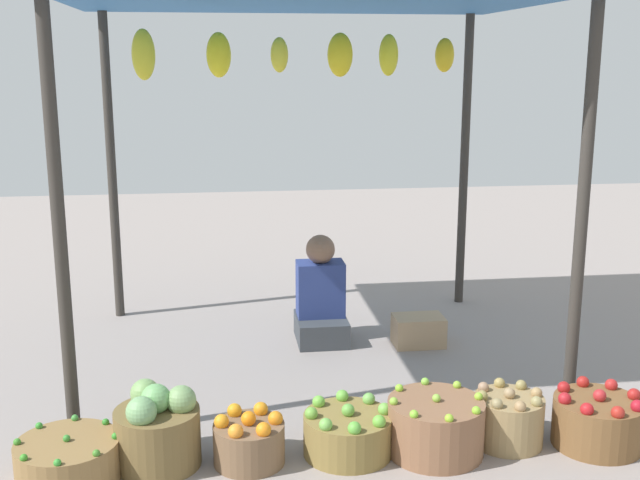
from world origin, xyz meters
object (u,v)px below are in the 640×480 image
basket_green_chilies (68,460)px  basket_green_apples (348,433)px  basket_red_apples (597,421)px  wooden_crate_near_vendor (418,331)px  basket_cabbages (157,430)px  vendor_person (321,300)px  basket_limes (435,427)px  basket_potatoes (508,419)px  basket_oranges (249,441)px

basket_green_chilies → basket_green_apples: 1.39m
basket_red_apples → wooden_crate_near_vendor: 1.68m
basket_cabbages → vendor_person: bearing=58.2°
basket_green_apples → wooden_crate_near_vendor: basket_green_apples is taller
basket_limes → basket_cabbages: bearing=177.7°
basket_limes → basket_green_chilies: bearing=-179.1°
basket_green_chilies → basket_cabbages: bearing=11.5°
basket_green_chilies → basket_potatoes: 2.26m
vendor_person → wooden_crate_near_vendor: 0.73m
vendor_person → basket_red_apples: size_ratio=1.67×
basket_green_apples → basket_potatoes: size_ratio=1.25×
basket_green_apples → basket_oranges: bearing=-176.9°
vendor_person → basket_red_apples: (1.24, -1.79, -0.16)m
vendor_person → basket_potatoes: 1.88m
basket_red_apples → wooden_crate_near_vendor: (-0.56, 1.59, -0.03)m
basket_green_apples → basket_potatoes: (0.86, 0.00, 0.02)m
vendor_person → basket_limes: size_ratio=1.55×
basket_cabbages → basket_oranges: (0.46, -0.04, -0.07)m
basket_green_chilies → basket_cabbages: size_ratio=1.16×
basket_green_chilies → basket_potatoes: basket_potatoes is taller
vendor_person → basket_green_apples: bearing=-92.9°
basket_oranges → wooden_crate_near_vendor: size_ratio=1.02×
basket_potatoes → wooden_crate_near_vendor: basket_potatoes is taller
basket_cabbages → basket_oranges: basket_cabbages is taller
basket_cabbages → basket_green_chilies: bearing=-168.5°
basket_oranges → basket_red_apples: size_ratio=0.78×
basket_green_chilies → basket_limes: bearing=0.9°
basket_potatoes → basket_green_chilies: bearing=-178.0°
basket_green_chilies → basket_red_apples: bearing=-0.1°
basket_oranges → basket_potatoes: (1.38, 0.03, 0.02)m
vendor_person → basket_red_apples: 2.18m
basket_oranges → basket_limes: bearing=-1.1°
basket_red_apples → basket_cabbages: bearing=177.7°
basket_cabbages → wooden_crate_near_vendor: 2.29m
basket_cabbages → wooden_crate_near_vendor: (1.73, 1.50, -0.08)m
vendor_person → basket_limes: 1.80m
basket_limes → basket_potatoes: (0.41, 0.05, -0.01)m
basket_oranges → basket_limes: size_ratio=0.72×
basket_green_apples → wooden_crate_near_vendor: 1.69m
basket_limes → basket_red_apples: bearing=-2.2°
basket_red_apples → wooden_crate_near_vendor: size_ratio=1.31×
vendor_person → basket_green_apples: size_ratio=1.68×
basket_cabbages → basket_oranges: bearing=-4.8°
vendor_person → basket_potatoes: (0.78, -1.71, -0.16)m
wooden_crate_near_vendor → vendor_person: bearing=163.4°
basket_green_apples → basket_red_apples: basket_red_apples is taller
basket_oranges → basket_potatoes: bearing=1.3°
wooden_crate_near_vendor → basket_potatoes: bearing=-86.2°
basket_green_apples → basket_red_apples: size_ratio=0.99×
basket_green_chilies → basket_red_apples: 2.72m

